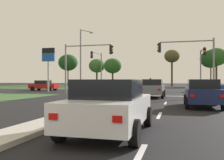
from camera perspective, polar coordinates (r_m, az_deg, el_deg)
ground_plane at (r=31.86m, az=7.10°, el=-2.83°), size 200.00×200.00×0.00m
grass_verge_far_left at (r=63.46m, az=-13.21°, el=-1.46°), size 35.00×35.00×0.01m
median_island_near at (r=13.32m, az=-3.91°, el=-6.35°), size 1.20×22.00×0.14m
median_island_far at (r=56.72m, az=10.46°, el=-1.56°), size 1.20×36.00×0.14m
lane_dash_near at (r=5.13m, az=6.13°, el=-17.30°), size 0.14×2.00×0.01m
lane_dash_second at (r=10.97m, az=10.87°, el=-8.04°), size 0.14×2.00×0.01m
lane_dash_third at (r=16.93m, az=12.25°, el=-5.23°), size 0.14×2.00×0.01m
stop_bar_near at (r=24.59m, az=13.73°, el=-3.63°), size 6.40×0.50×0.01m
crosswalk_bar_near at (r=28.45m, az=-7.24°, el=-3.15°), size 0.70×2.80×0.01m
crosswalk_bar_second at (r=28.04m, az=-5.06°, el=-3.20°), size 0.70×2.80×0.01m
crosswalk_bar_third at (r=27.67m, az=-2.82°, el=-3.24°), size 0.70×2.80×0.01m
crosswalk_bar_fourth at (r=27.35m, az=-0.51°, el=-3.27°), size 0.70×2.80×0.01m
crosswalk_bar_fifth at (r=27.07m, az=1.84°, el=-3.31°), size 0.70×2.80×0.01m
crosswalk_bar_sixth at (r=26.83m, az=4.24°, el=-3.33°), size 0.70×2.80×0.01m
crosswalk_bar_seventh at (r=26.65m, az=6.67°, el=-3.36°), size 0.70×2.80×0.01m
car_beige_near at (r=59.05m, az=8.51°, el=-0.77°), size 1.94×4.32×1.62m
car_navy_second at (r=15.02m, az=20.19°, el=-2.83°), size 2.00×4.16×1.58m
car_grey_third at (r=22.13m, az=9.38°, el=-1.90°), size 2.07×4.20×1.62m
car_blue_fourth at (r=33.76m, az=21.11°, el=-1.38°), size 4.24×2.04×1.48m
car_teal_fifth at (r=32.43m, az=5.30°, el=-1.39°), size 4.54×2.03×1.54m
car_white_sixth at (r=7.18m, az=-0.43°, el=-5.94°), size 2.09×4.23×1.55m
car_red_eighth at (r=38.23m, az=-15.48°, el=-1.21°), size 4.31×1.99×1.52m
traffic_signal_near_right at (r=25.09m, az=17.93°, el=5.29°), size 5.37×0.32×5.56m
traffic_signal_far_left at (r=38.37m, az=-3.26°, el=3.78°), size 0.32×4.94×5.98m
traffic_signal_far_right at (r=36.35m, az=20.07°, el=4.03°), size 0.32×5.69×5.93m
traffic_signal_near_left at (r=26.90m, az=-6.70°, el=4.90°), size 5.51×0.32×5.53m
street_lamp_second at (r=34.01m, az=-6.98°, el=5.37°), size 1.34×1.91×8.46m
pedestrian_at_median at (r=40.67m, az=8.87°, el=-0.41°), size 0.34×0.34×1.89m
fuel_price_totem at (r=34.36m, az=-14.48°, el=4.55°), size 1.80×0.24×5.89m
treeline_near at (r=70.54m, az=-10.12°, el=3.97°), size 5.39×5.39×8.82m
treeline_second at (r=70.13m, az=-3.52°, el=3.26°), size 4.57×4.57×7.61m
treeline_third at (r=67.15m, az=0.15°, el=3.26°), size 4.80×4.80×7.52m
treeline_fourth at (r=64.56m, az=13.66°, el=5.27°), size 3.83×3.83×9.30m
treeline_fifth at (r=66.28m, az=21.85°, el=4.52°), size 5.24×5.24×9.09m
treeline_seventh at (r=66.32m, az=22.95°, el=4.89°), size 5.18×5.18×9.53m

